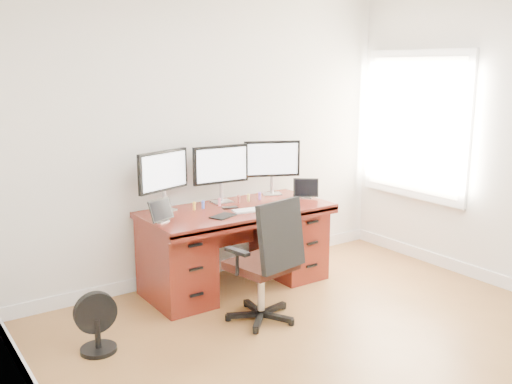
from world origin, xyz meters
TOP-DOWN VIEW (x-y plane):
  - ground at (0.00, 0.00)m, footprint 4.50×4.50m
  - back_wall at (0.00, 2.25)m, footprint 4.00×0.10m
  - desk at (0.00, 1.83)m, footprint 1.70×0.80m
  - office_chair at (-0.20, 1.07)m, footprint 0.62×0.62m
  - floor_fan at (-1.47, 1.34)m, footprint 0.30×0.26m
  - monitor_left at (-0.58, 2.07)m, footprint 0.53×0.21m
  - monitor_center at (-0.00, 2.07)m, footprint 0.55×0.15m
  - monitor_right at (0.58, 2.07)m, footprint 0.52×0.25m
  - tablet_left at (-0.76, 1.75)m, footprint 0.25×0.15m
  - tablet_right at (0.76, 1.75)m, footprint 0.23×0.20m
  - keyboard at (0.03, 1.64)m, footprint 0.30×0.17m
  - trackpad at (0.22, 1.63)m, footprint 0.19×0.19m
  - drawing_tablet at (-0.26, 1.61)m, footprint 0.25×0.21m
  - phone at (-0.06, 1.83)m, footprint 0.15×0.10m
  - figurine_orange at (-0.35, 1.95)m, footprint 0.03×0.03m
  - figurine_blue at (-0.26, 1.95)m, footprint 0.03×0.03m
  - figurine_pink at (-0.09, 1.95)m, footprint 0.03×0.03m
  - figurine_brown at (0.11, 1.95)m, footprint 0.03×0.03m
  - figurine_yellow at (0.22, 1.95)m, footprint 0.03×0.03m
  - figurine_purple at (0.35, 1.95)m, footprint 0.03×0.03m

SIDE VIEW (x-z plane):
  - ground at x=0.00m, z-range 0.00..0.00m
  - floor_fan at x=-1.47m, z-range -0.01..0.43m
  - office_chair at x=-0.20m, z-range -0.17..0.83m
  - desk at x=0.00m, z-range 0.03..0.78m
  - trackpad at x=0.22m, z-range 0.75..0.76m
  - drawing_tablet at x=-0.26m, z-range 0.75..0.76m
  - phone at x=-0.06m, z-range 0.75..0.76m
  - keyboard at x=0.03m, z-range 0.75..0.76m
  - figurine_orange at x=-0.35m, z-range 0.75..0.83m
  - figurine_blue at x=-0.26m, z-range 0.75..0.83m
  - figurine_pink at x=-0.09m, z-range 0.75..0.83m
  - figurine_brown at x=0.11m, z-range 0.75..0.83m
  - figurine_yellow at x=0.22m, z-range 0.75..0.83m
  - figurine_purple at x=0.35m, z-range 0.75..0.83m
  - tablet_left at x=-0.76m, z-range 0.74..0.93m
  - tablet_right at x=0.76m, z-range 0.74..0.93m
  - monitor_left at x=-0.58m, z-range 0.82..1.35m
  - monitor_center at x=0.00m, z-range 0.82..1.35m
  - monitor_right at x=0.58m, z-range 0.82..1.35m
  - back_wall at x=0.00m, z-range 0.00..2.70m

